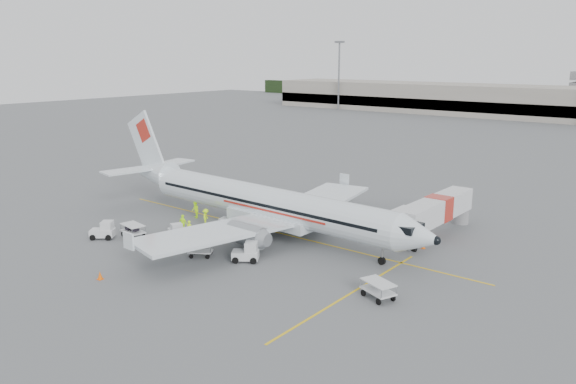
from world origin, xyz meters
name	(u,v)px	position (x,y,z in m)	size (l,w,h in m)	color
ground	(276,232)	(0.00, 0.00, 0.00)	(360.00, 360.00, 0.00)	#56595B
stripe_lead	(276,232)	(0.00, 0.00, 0.01)	(44.00, 0.20, 0.01)	yellow
stripe_cross	(352,293)	(14.00, -8.00, 0.01)	(0.20, 20.00, 0.01)	yellow
terminal_west	(438,98)	(-40.00, 130.00, 4.50)	(110.00, 22.00, 9.00)	gray
mast_west	(339,76)	(-70.00, 118.00, 11.00)	(3.20, 1.20, 22.00)	slate
aircraft	(266,181)	(-0.45, -0.96, 5.44)	(39.46, 30.93, 10.88)	white
jet_bridge	(438,217)	(13.29, 8.88, 2.00)	(2.86, 15.25, 4.00)	silver
belt_loader	(241,220)	(-2.94, -2.00, 1.21)	(4.46, 1.67, 2.42)	silver
tug_fore	(245,252)	(3.20, -8.00, 0.88)	(2.28, 1.30, 1.76)	silver
tug_mid	(176,230)	(-6.57, -7.42, 0.77)	(1.99, 1.14, 1.54)	silver
tug_aft	(102,230)	(-11.99, -11.98, 0.87)	(2.25, 1.29, 1.74)	silver
cart_loaded_a	(133,231)	(-9.96, -9.91, 0.66)	(2.54, 1.50, 1.32)	silver
cart_loaded_b	(230,224)	(-4.47, -2.00, 0.54)	(2.09, 1.23, 1.09)	silver
cart_empty_a	(201,251)	(-0.71, -9.60, 0.55)	(2.10, 1.24, 1.09)	silver
cart_empty_b	(378,290)	(16.04, -7.68, 0.67)	(2.55, 1.51, 1.33)	silver
cone_nose	(423,246)	(13.86, 4.62, 0.27)	(0.33, 0.33, 0.55)	#FF5B04
cone_port	(343,189)	(-4.34, 19.20, 0.35)	(0.43, 0.43, 0.70)	#FF5B04
cone_stbd	(100,275)	(-3.12, -18.18, 0.35)	(0.43, 0.43, 0.69)	#FF5B04
crew_a	(189,229)	(-5.49, -6.60, 0.86)	(0.63, 0.41, 1.73)	#C5FF12
crew_b	(195,210)	(-10.19, -1.50, 0.92)	(0.90, 0.70, 1.84)	#C5FF12
crew_c	(206,217)	(-7.13, -2.82, 0.92)	(1.18, 0.68, 1.83)	#C5FF12
crew_d	(183,223)	(-7.45, -5.68, 0.90)	(1.05, 0.44, 1.79)	#C5FF12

